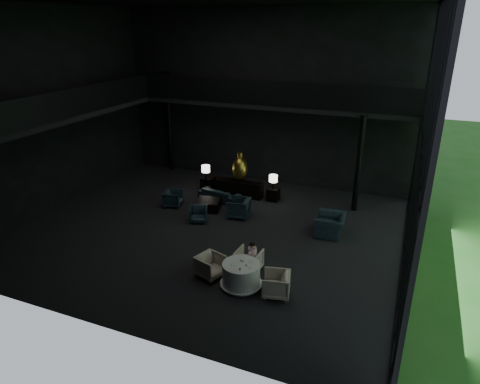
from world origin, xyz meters
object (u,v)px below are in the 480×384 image
at_px(dining_chair_east, 276,283).
at_px(dining_chair_west, 210,265).
at_px(table_lamp_right, 273,179).
at_px(console, 239,188).
at_px(table_lamp_left, 206,169).
at_px(coffee_table, 208,205).
at_px(lounge_armchair_south, 199,214).
at_px(lounge_armchair_east, 239,206).
at_px(child, 252,251).
at_px(dining_chair_north, 249,259).
at_px(bronze_urn, 240,169).
at_px(side_table_right, 273,194).
at_px(side_table_left, 208,184).
at_px(sofa, 219,193).
at_px(dining_table, 241,276).
at_px(window_armchair, 331,220).
at_px(lounge_armchair_west, 173,198).

xyz_separation_m(dining_chair_east, dining_chair_west, (-2.17, 0.18, -0.01)).
bearing_deg(table_lamp_right, console, -178.93).
height_order(table_lamp_left, table_lamp_right, table_lamp_left).
bearing_deg(coffee_table, lounge_armchair_south, -82.57).
bearing_deg(lounge_armchair_east, child, 21.67).
bearing_deg(console, dining_chair_north, -64.80).
relative_size(table_lamp_left, lounge_armchair_south, 1.05).
distance_m(bronze_urn, side_table_right, 1.87).
bearing_deg(lounge_armchair_south, coffee_table, 75.82).
height_order(side_table_left, dining_chair_west, dining_chair_west).
xyz_separation_m(dining_chair_north, dining_chair_west, (-0.97, -0.74, -0.01)).
relative_size(console, child, 3.75).
bearing_deg(table_lamp_right, dining_chair_west, -89.15).
xyz_separation_m(console, side_table_right, (1.60, 0.07, -0.07)).
bearing_deg(sofa, side_table_right, -146.85).
bearing_deg(dining_table, window_armchair, 67.59).
bearing_deg(coffee_table, side_table_right, 42.08).
bearing_deg(bronze_urn, side_table_right, -1.62).
xyz_separation_m(lounge_armchair_west, dining_table, (4.92, -4.40, -0.02)).
relative_size(console, dining_table, 1.73).
height_order(lounge_armchair_south, dining_chair_north, dining_chair_north).
xyz_separation_m(bronze_urn, dining_chair_west, (1.70, -6.53, -0.87)).
relative_size(console, window_armchair, 1.70).
relative_size(lounge_armchair_east, window_armchair, 0.73).
height_order(bronze_urn, lounge_armchair_east, bronze_urn).
distance_m(window_armchair, child, 3.89).
bearing_deg(side_table_right, bronze_urn, 178.38).
bearing_deg(table_lamp_left, dining_chair_north, -52.58).
xyz_separation_m(lounge_armchair_east, window_armchair, (3.71, -0.12, 0.09)).
height_order(console, dining_chair_north, dining_chair_north).
distance_m(sofa, dining_chair_east, 7.26).
bearing_deg(bronze_urn, side_table_left, -179.85).
distance_m(bronze_urn, dining_chair_east, 7.80).
xyz_separation_m(table_lamp_left, dining_table, (4.37, -6.46, -0.74)).
height_order(window_armchair, coffee_table, window_armchair).
relative_size(lounge_armchair_south, child, 1.04).
bearing_deg(lounge_armchair_west, sofa, -63.82).
bearing_deg(dining_chair_north, lounge_armchair_south, -36.36).
bearing_deg(console, lounge_armchair_east, -67.94).
relative_size(sofa, window_armchair, 1.29).
xyz_separation_m(lounge_armchair_south, dining_chair_west, (2.13, -3.32, 0.08)).
relative_size(sofa, lounge_armchair_south, 2.75).
bearing_deg(lounge_armchair_south, dining_chair_north, -61.27).
bearing_deg(lounge_armchair_east, sofa, -137.87).
bearing_deg(coffee_table, table_lamp_left, 119.01).
xyz_separation_m(sofa, window_armchair, (5.14, -1.36, 0.24)).
relative_size(side_table_right, sofa, 0.33).
relative_size(dining_chair_north, dining_chair_east, 1.00).
relative_size(lounge_armchair_east, lounge_armchair_south, 1.56).
bearing_deg(side_table_left, lounge_armchair_east, -42.08).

